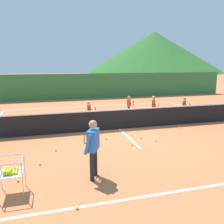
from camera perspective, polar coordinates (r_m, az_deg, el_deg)
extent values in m
plane|color=#C67042|center=(11.09, 1.83, -4.22)|extent=(120.00, 120.00, 0.00)
cube|color=white|center=(6.36, 17.61, -17.83)|extent=(12.17, 0.08, 0.01)
cube|color=white|center=(16.98, -4.35, 1.50)|extent=(12.17, 0.08, 0.01)
cube|color=white|center=(11.09, 1.83, -4.20)|extent=(0.08, 5.23, 0.01)
cube|color=black|center=(10.97, 1.84, -1.91)|extent=(12.02, 0.02, 0.92)
cube|color=white|center=(10.86, 1.86, 0.57)|extent=(12.02, 0.03, 0.06)
cylinder|color=black|center=(6.36, -4.93, -13.19)|extent=(0.12, 0.12, 0.81)
cylinder|color=black|center=(6.63, -4.17, -12.08)|extent=(0.12, 0.12, 0.81)
cube|color=blue|center=(6.23, -4.65, -6.86)|extent=(0.42, 0.53, 0.57)
sphere|color=tan|center=(6.11, -4.72, -3.04)|extent=(0.22, 0.22, 0.22)
cylinder|color=blue|center=(6.01, -6.00, -7.96)|extent=(0.23, 0.18, 0.55)
cylinder|color=blue|center=(6.51, -4.32, -6.40)|extent=(0.19, 0.15, 0.56)
torus|color=#262628|center=(6.60, -6.49, -6.59)|extent=(0.15, 0.27, 0.29)
cylinder|color=black|center=(6.53, -4.43, -6.75)|extent=(0.21, 0.12, 0.03)
cylinder|color=silver|center=(12.12, -5.72, -1.41)|extent=(0.09, 0.09, 0.59)
cylinder|color=silver|center=(11.90, -5.62, -1.66)|extent=(0.09, 0.09, 0.59)
cube|color=#E55926|center=(11.90, -5.72, 0.83)|extent=(0.19, 0.36, 0.42)
sphere|color=#DBAD84|center=(11.84, -5.75, 2.33)|extent=(0.16, 0.16, 0.16)
cylinder|color=#E55926|center=(12.11, -5.58, 0.91)|extent=(0.17, 0.07, 0.41)
cylinder|color=#E55926|center=(11.71, -5.48, 0.51)|extent=(0.13, 0.07, 0.41)
torus|color=#262628|center=(11.74, -4.17, 0.63)|extent=(0.04, 0.29, 0.29)
cylinder|color=black|center=(11.71, -5.36, 0.59)|extent=(0.22, 0.04, 0.03)
cylinder|color=navy|center=(13.98, 4.21, 0.43)|extent=(0.09, 0.09, 0.59)
cylinder|color=navy|center=(13.77, 4.04, 0.24)|extent=(0.09, 0.09, 0.59)
cube|color=#E55926|center=(13.78, 4.16, 2.37)|extent=(0.31, 0.38, 0.41)
sphere|color=tan|center=(13.73, 4.18, 3.66)|extent=(0.16, 0.16, 0.16)
cylinder|color=#E55926|center=(13.97, 4.50, 2.39)|extent=(0.17, 0.13, 0.40)
cylinder|color=#E55926|center=(13.59, 4.13, 2.11)|extent=(0.14, 0.11, 0.40)
torus|color=#262628|center=(13.54, 5.25, 2.13)|extent=(0.16, 0.26, 0.29)
cylinder|color=black|center=(13.58, 4.23, 2.17)|extent=(0.21, 0.13, 0.03)
cylinder|color=black|center=(13.44, 10.13, -0.10)|extent=(0.09, 0.09, 0.64)
cylinder|color=black|center=(13.20, 10.09, -0.32)|extent=(0.09, 0.09, 0.64)
cube|color=#E55926|center=(13.22, 10.20, 2.09)|extent=(0.33, 0.42, 0.45)
sphere|color=#DBAD84|center=(13.17, 10.25, 3.55)|extent=(0.18, 0.18, 0.18)
cylinder|color=#E55926|center=(13.44, 10.46, 2.12)|extent=(0.18, 0.14, 0.44)
cylinder|color=#E55926|center=(13.01, 10.29, 1.79)|extent=(0.15, 0.12, 0.44)
torus|color=#262628|center=(13.00, 11.47, 1.75)|extent=(0.16, 0.27, 0.29)
cylinder|color=black|center=(13.01, 10.39, 1.80)|extent=(0.21, 0.13, 0.03)
cylinder|color=black|center=(14.03, 17.26, -0.04)|extent=(0.09, 0.09, 0.59)
cylinder|color=black|center=(13.80, 17.18, -0.23)|extent=(0.09, 0.09, 0.59)
cube|color=#E55926|center=(13.82, 17.35, 1.91)|extent=(0.34, 0.38, 0.42)
sphere|color=#DBAD84|center=(13.77, 17.43, 3.21)|extent=(0.16, 0.16, 0.16)
cylinder|color=#E55926|center=(14.02, 17.61, 1.93)|extent=(0.17, 0.15, 0.41)
cylinder|color=#E55926|center=(13.62, 17.39, 1.64)|extent=(0.14, 0.12, 0.41)
torus|color=#262628|center=(13.60, 18.53, 1.62)|extent=(0.19, 0.25, 0.29)
cylinder|color=black|center=(13.62, 17.50, 1.70)|extent=(0.19, 0.16, 0.03)
cylinder|color=#B7B7BC|center=(6.51, -25.69, -13.38)|extent=(0.02, 0.02, 0.89)
cylinder|color=#B7B7BC|center=(6.43, -20.66, -13.27)|extent=(0.02, 0.02, 0.89)
cylinder|color=#B7B7BC|center=(5.93, -21.14, -15.55)|extent=(0.02, 0.02, 0.89)
cube|color=#B7B7BC|center=(6.17, -23.62, -13.55)|extent=(0.56, 0.56, 0.01)
cube|color=#B7B7BC|center=(6.29, -23.53, -9.66)|extent=(0.56, 0.02, 0.02)
cube|color=#B7B7BC|center=(5.78, -24.29, -11.67)|extent=(0.56, 0.02, 0.02)
cube|color=#B7B7BC|center=(6.00, -21.21, -10.54)|extent=(0.02, 0.56, 0.02)
sphere|color=yellow|center=(6.07, -25.02, -13.80)|extent=(0.07, 0.07, 0.07)
sphere|color=yellow|center=(6.12, -24.93, -13.56)|extent=(0.07, 0.07, 0.07)
sphere|color=yellow|center=(6.17, -24.88, -13.28)|extent=(0.07, 0.07, 0.07)
sphere|color=yellow|center=(6.23, -24.74, -13.00)|extent=(0.07, 0.07, 0.07)
sphere|color=yellow|center=(6.29, -24.71, -12.78)|extent=(0.07, 0.07, 0.07)
sphere|color=yellow|center=(6.05, -24.47, -13.75)|extent=(0.07, 0.07, 0.07)
sphere|color=yellow|center=(6.10, -24.35, -13.54)|extent=(0.07, 0.07, 0.07)
sphere|color=yellow|center=(6.16, -24.25, -13.26)|extent=(0.07, 0.07, 0.07)
sphere|color=yellow|center=(6.22, -24.18, -13.04)|extent=(0.07, 0.07, 0.07)
sphere|color=yellow|center=(6.28, -24.12, -12.81)|extent=(0.07, 0.07, 0.07)
sphere|color=yellow|center=(6.03, -23.83, -13.81)|extent=(0.07, 0.07, 0.07)
sphere|color=yellow|center=(6.09, -23.69, -13.52)|extent=(0.07, 0.07, 0.07)
sphere|color=yellow|center=(6.15, -23.66, -13.29)|extent=(0.07, 0.07, 0.07)
sphere|color=yellow|center=(6.21, -23.54, -13.02)|extent=(0.07, 0.07, 0.07)
sphere|color=yellow|center=(6.27, -23.48, -12.78)|extent=(0.07, 0.07, 0.07)
sphere|color=yellow|center=(6.03, -23.15, -13.73)|extent=(0.07, 0.07, 0.07)
sphere|color=yellow|center=(6.08, -23.08, -13.51)|extent=(0.07, 0.07, 0.07)
sphere|color=yellow|center=(6.14, -23.08, -13.29)|extent=(0.07, 0.07, 0.07)
sphere|color=yellow|center=(6.20, -23.02, -13.01)|extent=(0.07, 0.07, 0.07)
sphere|color=yellow|center=(6.26, -22.88, -12.72)|extent=(0.07, 0.07, 0.07)
sphere|color=yellow|center=(6.01, -22.52, -13.74)|extent=(0.07, 0.07, 0.07)
sphere|color=yellow|center=(6.07, -22.45, -13.53)|extent=(0.07, 0.07, 0.07)
sphere|color=yellow|center=(6.13, -22.44, -13.23)|extent=(0.07, 0.07, 0.07)
sphere|color=yellow|center=(6.19, -22.31, -12.97)|extent=(0.07, 0.07, 0.07)
sphere|color=yellow|center=(6.25, -22.28, -12.76)|extent=(0.07, 0.07, 0.07)
sphere|color=yellow|center=(6.04, -25.10, -13.34)|extent=(0.07, 0.07, 0.07)
sphere|color=yellow|center=(6.09, -24.96, -13.11)|extent=(0.07, 0.07, 0.07)
sphere|color=yellow|center=(6.16, -24.89, -12.80)|extent=(0.07, 0.07, 0.07)
sphere|color=yellow|center=(6.21, -24.85, -12.57)|extent=(0.07, 0.07, 0.07)
sphere|color=yellow|center=(6.26, -24.69, -12.35)|extent=(0.07, 0.07, 0.07)
sphere|color=yellow|center=(6.03, -24.46, -13.30)|extent=(0.07, 0.07, 0.07)
sphere|color=yellow|center=(6.08, -24.37, -13.06)|extent=(0.07, 0.07, 0.07)
sphere|color=yellow|center=(6.14, -24.29, -12.78)|extent=(0.07, 0.07, 0.07)
sphere|color=yellow|center=(6.20, -24.18, -12.53)|extent=(0.07, 0.07, 0.07)
sphere|color=yellow|center=(6.26, -24.13, -12.35)|extent=(0.07, 0.07, 0.07)
sphere|color=yellow|center=(6.01, -23.85, -13.30)|extent=(0.07, 0.07, 0.07)
sphere|color=yellow|center=(6.08, -23.80, -13.05)|extent=(0.07, 0.07, 0.07)
sphere|color=yellow|center=(6.13, -23.66, -12.77)|extent=(0.07, 0.07, 0.07)
sphere|color=yellow|center=(10.12, 4.85, -5.67)|extent=(0.07, 0.07, 0.07)
sphere|color=yellow|center=(7.68, -17.28, -12.12)|extent=(0.07, 0.07, 0.07)
sphere|color=yellow|center=(9.62, -1.46, -6.59)|extent=(0.07, 0.07, 0.07)
sphere|color=yellow|center=(9.78, 7.13, -6.35)|extent=(0.07, 0.07, 0.07)
sphere|color=yellow|center=(6.90, -22.13, -15.37)|extent=(0.07, 0.07, 0.07)
sphere|color=yellow|center=(8.67, -13.68, -9.08)|extent=(0.07, 0.07, 0.07)
sphere|color=yellow|center=(8.99, 4.90, -7.98)|extent=(0.07, 0.07, 0.07)
sphere|color=yellow|center=(9.55, 10.83, -6.94)|extent=(0.07, 0.07, 0.07)
sphere|color=yellow|center=(5.48, -8.59, -22.27)|extent=(0.07, 0.07, 0.07)
sphere|color=yellow|center=(11.68, 16.29, -3.69)|extent=(0.07, 0.07, 0.07)
cube|color=#33753D|center=(20.42, -6.39, 6.33)|extent=(26.78, 0.08, 2.18)
cone|color=#2D6628|center=(78.09, 10.21, 14.30)|extent=(43.21, 43.21, 12.75)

